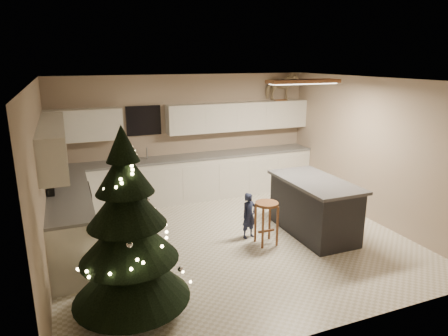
{
  "coord_description": "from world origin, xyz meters",
  "views": [
    {
      "loc": [
        -2.39,
        -5.58,
        2.9
      ],
      "look_at": [
        0.0,
        0.35,
        1.15
      ],
      "focal_mm": 32.0,
      "sensor_mm": 36.0,
      "label": 1
    }
  ],
  "objects_px": {
    "christmas_tree": "(129,241)",
    "toddler": "(249,216)",
    "island": "(314,207)",
    "rocking_horse": "(281,86)",
    "bar_stool": "(267,213)"
  },
  "relations": [
    {
      "from": "christmas_tree",
      "to": "toddler",
      "type": "bearing_deg",
      "value": 32.18
    },
    {
      "from": "christmas_tree",
      "to": "toddler",
      "type": "xyz_separation_m",
      "value": [
        2.16,
        1.36,
        -0.53
      ]
    },
    {
      "from": "toddler",
      "to": "rocking_horse",
      "type": "height_order",
      "value": "rocking_horse"
    },
    {
      "from": "bar_stool",
      "to": "rocking_horse",
      "type": "bearing_deg",
      "value": 57.08
    },
    {
      "from": "island",
      "to": "christmas_tree",
      "type": "height_order",
      "value": "christmas_tree"
    },
    {
      "from": "rocking_horse",
      "to": "christmas_tree",
      "type": "bearing_deg",
      "value": 133.44
    },
    {
      "from": "christmas_tree",
      "to": "rocking_horse",
      "type": "bearing_deg",
      "value": 42.49
    },
    {
      "from": "christmas_tree",
      "to": "island",
      "type": "bearing_deg",
      "value": 18.77
    },
    {
      "from": "island",
      "to": "rocking_horse",
      "type": "distance_m",
      "value": 3.26
    },
    {
      "from": "island",
      "to": "bar_stool",
      "type": "height_order",
      "value": "island"
    },
    {
      "from": "toddler",
      "to": "rocking_horse",
      "type": "relative_size",
      "value": 1.12
    },
    {
      "from": "island",
      "to": "toddler",
      "type": "relative_size",
      "value": 2.19
    },
    {
      "from": "island",
      "to": "toddler",
      "type": "xyz_separation_m",
      "value": [
        -1.09,
        0.25,
        -0.09
      ]
    },
    {
      "from": "toddler",
      "to": "island",
      "type": "bearing_deg",
      "value": -27.55
    },
    {
      "from": "christmas_tree",
      "to": "toddler",
      "type": "distance_m",
      "value": 2.6
    }
  ]
}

